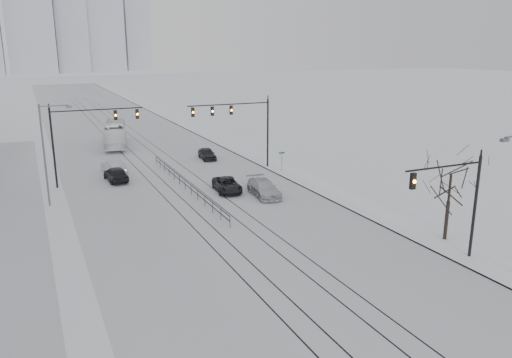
% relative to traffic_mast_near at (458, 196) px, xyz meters
% --- Properties ---
extents(ground, '(500.00, 500.00, 0.00)m').
position_rel_traffic_mast_near_xyz_m(ground, '(-10.79, -6.00, -4.56)').
color(ground, silver).
rests_on(ground, ground).
extents(road, '(22.00, 260.00, 0.02)m').
position_rel_traffic_mast_near_xyz_m(road, '(-10.79, 54.00, -4.55)').
color(road, silver).
rests_on(road, ground).
extents(sidewalk_east, '(5.00, 260.00, 0.16)m').
position_rel_traffic_mast_near_xyz_m(sidewalk_east, '(2.71, 54.00, -4.48)').
color(sidewalk_east, white).
rests_on(sidewalk_east, ground).
extents(curb, '(0.10, 260.00, 0.12)m').
position_rel_traffic_mast_near_xyz_m(curb, '(0.26, 54.00, -4.50)').
color(curb, gray).
rests_on(curb, ground).
extents(tram_rails, '(5.30, 180.00, 0.01)m').
position_rel_traffic_mast_near_xyz_m(tram_rails, '(-10.79, 34.00, -4.54)').
color(tram_rails, black).
rests_on(tram_rails, ground).
extents(skyline, '(96.00, 48.00, 72.00)m').
position_rel_traffic_mast_near_xyz_m(skyline, '(-5.77, 267.63, 26.08)').
color(skyline, '#ACB1BD').
rests_on(skyline, ground).
extents(traffic_mast_near, '(6.10, 0.37, 7.00)m').
position_rel_traffic_mast_near_xyz_m(traffic_mast_near, '(0.00, 0.00, 0.00)').
color(traffic_mast_near, black).
rests_on(traffic_mast_near, ground).
extents(traffic_mast_ne, '(9.60, 0.37, 8.00)m').
position_rel_traffic_mast_near_xyz_m(traffic_mast_ne, '(-2.64, 29.00, 1.20)').
color(traffic_mast_ne, black).
rests_on(traffic_mast_ne, ground).
extents(traffic_mast_nw, '(9.10, 0.37, 8.00)m').
position_rel_traffic_mast_near_xyz_m(traffic_mast_nw, '(-19.31, 30.00, 1.01)').
color(traffic_mast_nw, black).
rests_on(traffic_mast_nw, ground).
extents(street_light_west, '(2.73, 0.25, 9.00)m').
position_rel_traffic_mast_near_xyz_m(street_light_west, '(-22.99, 24.00, 0.65)').
color(street_light_west, '#595B60').
rests_on(street_light_west, ground).
extents(bare_tree, '(4.40, 4.40, 6.10)m').
position_rel_traffic_mast_near_xyz_m(bare_tree, '(2.41, 3.00, -0.07)').
color(bare_tree, black).
rests_on(bare_tree, ground).
extents(median_fence, '(0.06, 24.00, 1.00)m').
position_rel_traffic_mast_near_xyz_m(median_fence, '(-10.79, 24.00, -4.04)').
color(median_fence, black).
rests_on(median_fence, ground).
extents(street_sign, '(0.70, 0.06, 2.40)m').
position_rel_traffic_mast_near_xyz_m(street_sign, '(1.01, 26.00, -2.96)').
color(street_sign, '#595B60').
rests_on(street_sign, ground).
extents(sedan_sb_inner, '(2.21, 4.74, 1.57)m').
position_rel_traffic_mast_near_xyz_m(sedan_sb_inner, '(-16.47, 30.03, -3.78)').
color(sedan_sb_inner, black).
rests_on(sedan_sb_inner, ground).
extents(sedan_sb_outer, '(2.37, 4.66, 1.47)m').
position_rel_traffic_mast_near_xyz_m(sedan_sb_outer, '(-16.12, 33.66, -3.83)').
color(sedan_sb_outer, '#B7BAC0').
rests_on(sedan_sb_outer, ground).
extents(sedan_nb_front, '(2.88, 5.08, 1.34)m').
position_rel_traffic_mast_near_xyz_m(sedan_nb_front, '(-7.27, 21.61, -3.89)').
color(sedan_nb_front, black).
rests_on(sedan_nb_front, ground).
extents(sedan_nb_right, '(2.58, 5.40, 1.52)m').
position_rel_traffic_mast_near_xyz_m(sedan_nb_right, '(-4.67, 18.73, -3.80)').
color(sedan_nb_right, '#B7BBBF').
rests_on(sedan_nb_right, ground).
extents(sedan_nb_far, '(2.00, 4.26, 1.41)m').
position_rel_traffic_mast_near_xyz_m(sedan_nb_far, '(-4.26, 36.15, -3.86)').
color(sedan_nb_far, black).
rests_on(sedan_nb_far, ground).
extents(box_truck, '(4.93, 12.23, 3.32)m').
position_rel_traffic_mast_near_xyz_m(box_truck, '(-13.24, 49.71, -2.90)').
color(box_truck, white).
rests_on(box_truck, ground).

